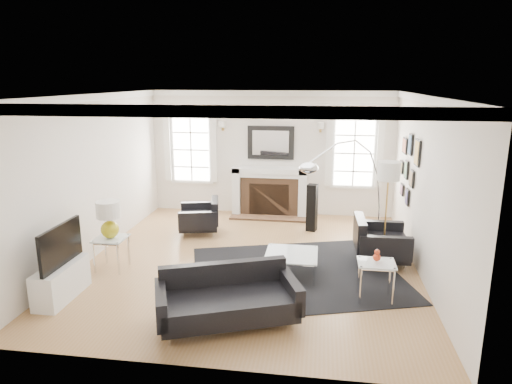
% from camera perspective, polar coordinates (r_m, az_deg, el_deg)
% --- Properties ---
extents(floor, '(6.00, 6.00, 0.00)m').
position_cam_1_polar(floor, '(7.90, -0.68, -8.69)').
color(floor, '#A17343').
rests_on(floor, ground).
extents(back_wall, '(5.50, 0.04, 2.80)m').
position_cam_1_polar(back_wall, '(10.40, 1.87, 4.84)').
color(back_wall, silver).
rests_on(back_wall, floor).
extents(front_wall, '(5.50, 0.04, 2.80)m').
position_cam_1_polar(front_wall, '(4.66, -6.51, -6.75)').
color(front_wall, silver).
rests_on(front_wall, floor).
extents(left_wall, '(0.04, 6.00, 2.80)m').
position_cam_1_polar(left_wall, '(8.35, -19.70, 1.79)').
color(left_wall, silver).
rests_on(left_wall, floor).
extents(right_wall, '(0.04, 6.00, 2.80)m').
position_cam_1_polar(right_wall, '(7.56, 20.34, 0.53)').
color(right_wall, silver).
rests_on(right_wall, floor).
extents(ceiling, '(5.50, 6.00, 0.02)m').
position_cam_1_polar(ceiling, '(7.30, -0.75, 12.05)').
color(ceiling, white).
rests_on(ceiling, back_wall).
extents(crown_molding, '(5.50, 6.00, 0.12)m').
position_cam_1_polar(crown_molding, '(7.30, -0.74, 11.58)').
color(crown_molding, white).
rests_on(crown_molding, back_wall).
extents(fireplace, '(1.70, 0.69, 1.11)m').
position_cam_1_polar(fireplace, '(10.37, 1.70, -0.02)').
color(fireplace, white).
rests_on(fireplace, floor).
extents(mantel_mirror, '(1.05, 0.07, 0.75)m').
position_cam_1_polar(mantel_mirror, '(10.32, 1.85, 6.18)').
color(mantel_mirror, black).
rests_on(mantel_mirror, back_wall).
extents(window_left, '(1.24, 0.15, 1.62)m').
position_cam_1_polar(window_left, '(10.70, -8.09, 5.29)').
color(window_left, white).
rests_on(window_left, back_wall).
extents(window_right, '(1.24, 0.15, 1.62)m').
position_cam_1_polar(window_right, '(10.30, 12.16, 4.78)').
color(window_right, white).
rests_on(window_right, back_wall).
extents(gallery_wall, '(0.04, 1.73, 1.29)m').
position_cam_1_polar(gallery_wall, '(8.78, 18.51, 3.32)').
color(gallery_wall, black).
rests_on(gallery_wall, right_wall).
extents(tv_unit, '(0.35, 1.00, 1.09)m').
position_cam_1_polar(tv_unit, '(7.11, -23.16, -9.68)').
color(tv_unit, white).
rests_on(tv_unit, floor).
extents(area_rug, '(3.86, 3.50, 0.01)m').
position_cam_1_polar(area_rug, '(7.47, 5.06, -10.08)').
color(area_rug, black).
rests_on(area_rug, floor).
extents(sofa, '(1.95, 1.39, 0.58)m').
position_cam_1_polar(sofa, '(5.97, -3.62, -13.22)').
color(sofa, black).
rests_on(sofa, floor).
extents(armchair_left, '(0.93, 1.00, 0.58)m').
position_cam_1_polar(armchair_left, '(9.28, -6.84, -3.20)').
color(armchair_left, black).
rests_on(armchair_left, floor).
extents(armchair_right, '(0.88, 0.98, 0.65)m').
position_cam_1_polar(armchair_right, '(8.00, 14.99, -6.13)').
color(armchair_right, black).
rests_on(armchair_right, floor).
extents(coffee_table, '(0.82, 0.82, 0.36)m').
position_cam_1_polar(coffee_table, '(7.29, 4.45, -7.91)').
color(coffee_table, silver).
rests_on(coffee_table, floor).
extents(side_table_left, '(0.49, 0.49, 0.54)m').
position_cam_1_polar(side_table_left, '(7.82, -17.66, -6.21)').
color(side_table_left, silver).
rests_on(side_table_left, floor).
extents(nesting_table, '(0.52, 0.43, 0.57)m').
position_cam_1_polar(nesting_table, '(6.66, 14.76, -9.44)').
color(nesting_table, silver).
rests_on(nesting_table, floor).
extents(gourd_lamp, '(0.38, 0.38, 0.61)m').
position_cam_1_polar(gourd_lamp, '(7.68, -17.91, -2.99)').
color(gourd_lamp, '#B3A916').
rests_on(gourd_lamp, side_table_left).
extents(orange_vase, '(0.11, 0.11, 0.17)m').
position_cam_1_polar(orange_vase, '(6.58, 14.88, -7.73)').
color(orange_vase, red).
rests_on(orange_vase, nesting_table).
extents(arc_floor_lamp, '(1.51, 1.40, 2.14)m').
position_cam_1_polar(arc_floor_lamp, '(7.80, 11.20, -0.29)').
color(arc_floor_lamp, white).
rests_on(arc_floor_lamp, floor).
extents(stick_floor_lamp, '(0.36, 0.36, 1.78)m').
position_cam_1_polar(stick_floor_lamp, '(7.48, 16.23, 1.86)').
color(stick_floor_lamp, '#B88C40').
rests_on(stick_floor_lamp, floor).
extents(speaker_tower, '(0.24, 0.24, 0.97)m').
position_cam_1_polar(speaker_tower, '(9.38, 7.02, -1.96)').
color(speaker_tower, black).
rests_on(speaker_tower, floor).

